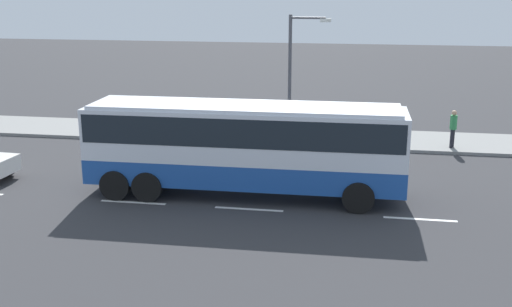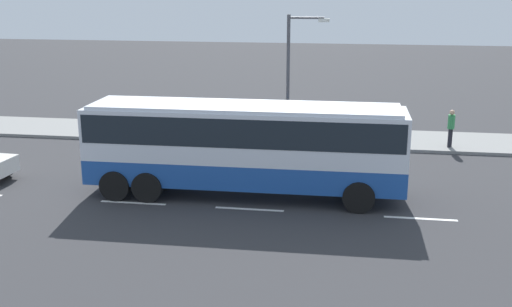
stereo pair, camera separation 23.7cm
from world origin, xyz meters
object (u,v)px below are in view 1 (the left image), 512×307
at_px(pedestrian_near_curb, 453,126).
at_px(street_lamp, 295,69).
at_px(coach_bus, 244,140).
at_px(pedestrian_at_crossing, 329,122).

height_order(pedestrian_near_curb, street_lamp, street_lamp).
relative_size(coach_bus, pedestrian_near_curb, 6.51).
distance_m(coach_bus, street_lamp, 7.70).
distance_m(coach_bus, pedestrian_near_curb, 11.55).
xyz_separation_m(pedestrian_near_curb, pedestrian_at_crossing, (-5.76, 0.17, -0.05)).
height_order(pedestrian_near_curb, pedestrian_at_crossing, pedestrian_near_curb).
distance_m(pedestrian_at_crossing, street_lamp, 3.10).
height_order(coach_bus, pedestrian_at_crossing, coach_bus).
distance_m(coach_bus, pedestrian_at_crossing, 8.55).
relative_size(coach_bus, street_lamp, 1.90).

